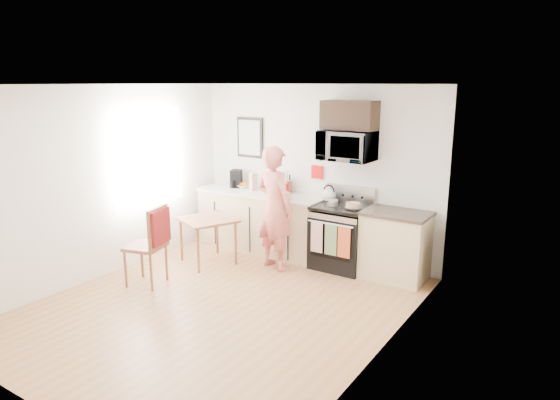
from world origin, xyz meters
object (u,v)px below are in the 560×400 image
Objects in this scene: range at (341,238)px; dining_table at (208,224)px; microwave at (347,146)px; cake at (353,206)px; person at (275,208)px; chair at (154,235)px.

dining_table is (-1.74, -0.90, 0.16)m from range.
range is 1.33m from microwave.
range is 4.71× the size of cake.
cake is (0.20, -0.07, 0.53)m from range.
person is 1.66× the size of chair.
range reaches higher than dining_table.
person is 1.05m from dining_table.
person is at bearing -155.37° from cake.
microwave is 0.43× the size of person.
chair is (-1.74, -2.03, -1.07)m from microwave.
chair reaches higher than cake.
range reaches higher than cake.
chair is (-0.01, -1.02, 0.09)m from dining_table.
person reaches higher than cake.
range is 1.53× the size of microwave.
dining_table is at bearing 35.03° from person.
person is 7.21× the size of cake.
chair is at bearing -132.23° from range.
range reaches higher than chair.
dining_table is 1.03m from chair.
cake is at bearing 28.26° from chair.
range is 1.41× the size of dining_table.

